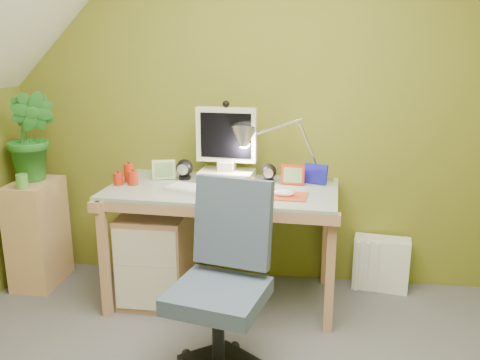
# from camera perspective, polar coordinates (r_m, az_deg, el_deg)

# --- Properties ---
(wall_back) EXTENTS (3.20, 0.01, 2.40)m
(wall_back) POSITION_cam_1_polar(r_m,az_deg,el_deg) (3.32, 1.38, 8.53)
(wall_back) COLOR olive
(wall_back) RESTS_ON floor
(desk) EXTENTS (1.41, 0.76, 0.74)m
(desk) POSITION_cam_1_polar(r_m,az_deg,el_deg) (3.19, -1.96, -7.21)
(desk) COLOR tan
(desk) RESTS_ON floor
(monitor) EXTENTS (0.39, 0.24, 0.51)m
(monitor) POSITION_cam_1_polar(r_m,az_deg,el_deg) (3.18, -1.52, 4.46)
(monitor) COLOR silver
(monitor) RESTS_ON desk
(speaker_left) EXTENTS (0.12, 0.12, 0.13)m
(speaker_left) POSITION_cam_1_polar(r_m,az_deg,el_deg) (3.26, -6.25, 1.23)
(speaker_left) COLOR black
(speaker_left) RESTS_ON desk
(speaker_right) EXTENTS (0.10, 0.10, 0.11)m
(speaker_right) POSITION_cam_1_polar(r_m,az_deg,el_deg) (3.17, 3.26, 0.78)
(speaker_right) COLOR black
(speaker_right) RESTS_ON desk
(keyboard) EXTENTS (0.50, 0.32, 0.02)m
(keyboard) POSITION_cam_1_polar(r_m,az_deg,el_deg) (2.95, -4.00, -1.28)
(keyboard) COLOR silver
(keyboard) RESTS_ON desk
(mousepad) EXTENTS (0.28, 0.21, 0.01)m
(mousepad) POSITION_cam_1_polar(r_m,az_deg,el_deg) (2.89, 4.96, -1.78)
(mousepad) COLOR #B6411C
(mousepad) RESTS_ON desk
(mouse) EXTENTS (0.12, 0.08, 0.04)m
(mouse) POSITION_cam_1_polar(r_m,az_deg,el_deg) (2.89, 4.97, -1.46)
(mouse) COLOR white
(mouse) RESTS_ON mousepad
(amber_tumbler) EXTENTS (0.08, 0.08, 0.09)m
(amber_tumbler) POSITION_cam_1_polar(r_m,az_deg,el_deg) (2.96, 1.16, -0.57)
(amber_tumbler) COLOR #954A15
(amber_tumbler) RESTS_ON desk
(candle_cluster) EXTENTS (0.17, 0.15, 0.12)m
(candle_cluster) POSITION_cam_1_polar(r_m,az_deg,el_deg) (3.21, -12.61, 0.62)
(candle_cluster) COLOR red
(candle_cluster) RESTS_ON desk
(photo_frame_red) EXTENTS (0.15, 0.03, 0.12)m
(photo_frame_red) POSITION_cam_1_polar(r_m,az_deg,el_deg) (3.13, 5.95, 0.59)
(photo_frame_red) COLOR red
(photo_frame_red) RESTS_ON desk
(photo_frame_blue) EXTENTS (0.14, 0.07, 0.12)m
(photo_frame_blue) POSITION_cam_1_polar(r_m,az_deg,el_deg) (3.17, 8.50, 0.69)
(photo_frame_blue) COLOR #151591
(photo_frame_blue) RESTS_ON desk
(photo_frame_green) EXTENTS (0.15, 0.06, 0.13)m
(photo_frame_green) POSITION_cam_1_polar(r_m,az_deg,el_deg) (3.27, -8.55, 1.16)
(photo_frame_green) COLOR #B7CC8C
(photo_frame_green) RESTS_ON desk
(desk_lamp) EXTENTS (0.59, 0.36, 0.59)m
(desk_lamp) POSITION_cam_1_polar(r_m,az_deg,el_deg) (3.14, 6.65, 4.96)
(desk_lamp) COLOR silver
(desk_lamp) RESTS_ON desk
(side_ledge) EXTENTS (0.26, 0.40, 0.71)m
(side_ledge) POSITION_cam_1_polar(r_m,az_deg,el_deg) (3.66, -21.72, -5.57)
(side_ledge) COLOR tan
(side_ledge) RESTS_ON floor
(potted_plant) EXTENTS (0.34, 0.28, 0.59)m
(potted_plant) POSITION_cam_1_polar(r_m,az_deg,el_deg) (3.54, -22.34, 4.58)
(potted_plant) COLOR #277729
(potted_plant) RESTS_ON side_ledge
(green_cup) EXTENTS (0.08, 0.08, 0.09)m
(green_cup) POSITION_cam_1_polar(r_m,az_deg,el_deg) (3.42, -23.27, -0.15)
(green_cup) COLOR #58A143
(green_cup) RESTS_ON side_ledge
(task_chair) EXTENTS (0.58, 0.58, 0.87)m
(task_chair) POSITION_cam_1_polar(r_m,az_deg,el_deg) (2.45, -2.52, -12.71)
(task_chair) COLOR #3C4A63
(task_chair) RESTS_ON floor
(radiator) EXTENTS (0.37, 0.19, 0.35)m
(radiator) POSITION_cam_1_polar(r_m,az_deg,el_deg) (3.51, 15.54, -9.02)
(radiator) COLOR white
(radiator) RESTS_ON floor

